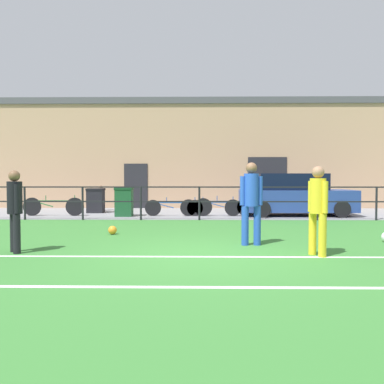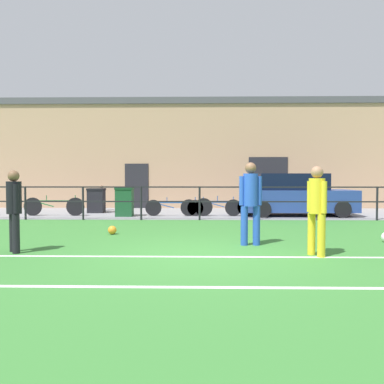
# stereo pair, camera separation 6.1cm
# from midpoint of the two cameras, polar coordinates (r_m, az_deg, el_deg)

# --- Properties ---
(ground) EXTENTS (60.00, 44.00, 0.04)m
(ground) POSITION_cam_midpoint_polar(r_m,az_deg,el_deg) (7.57, 1.24, -9.14)
(ground) COLOR #387A33
(field_line_touchline) EXTENTS (36.00, 0.11, 0.00)m
(field_line_touchline) POSITION_cam_midpoint_polar(r_m,az_deg,el_deg) (7.33, 1.24, -9.33)
(field_line_touchline) COLOR white
(field_line_touchline) RESTS_ON ground
(field_line_hash) EXTENTS (36.00, 0.11, 0.00)m
(field_line_hash) POSITION_cam_midpoint_polar(r_m,az_deg,el_deg) (5.37, 1.25, -13.59)
(field_line_hash) COLOR white
(field_line_hash) RESTS_ON ground
(pavement_strip) EXTENTS (48.00, 5.00, 0.02)m
(pavement_strip) POSITION_cam_midpoint_polar(r_m,az_deg,el_deg) (15.99, 1.23, -3.07)
(pavement_strip) COLOR gray
(pavement_strip) RESTS_ON ground
(perimeter_fence) EXTENTS (36.07, 0.07, 1.15)m
(perimeter_fence) POSITION_cam_midpoint_polar(r_m,az_deg,el_deg) (13.44, 1.23, -0.90)
(perimeter_fence) COLOR black
(perimeter_fence) RESTS_ON ground
(clubhouse_facade) EXTENTS (28.00, 2.56, 5.18)m
(clubhouse_facade) POSITION_cam_midpoint_polar(r_m,az_deg,el_deg) (19.65, 1.23, 5.46)
(clubhouse_facade) COLOR tan
(clubhouse_facade) RESTS_ON ground
(player_goalkeeper) EXTENTS (0.31, 0.37, 1.59)m
(player_goalkeeper) POSITION_cam_midpoint_polar(r_m,az_deg,el_deg) (8.35, -24.12, -1.86)
(player_goalkeeper) COLOR black
(player_goalkeeper) RESTS_ON ground
(player_striker) EXTENTS (0.49, 0.31, 1.78)m
(player_striker) POSITION_cam_midpoint_polar(r_m,az_deg,el_deg) (8.54, 8.65, -0.91)
(player_striker) COLOR blue
(player_striker) RESTS_ON ground
(player_winger) EXTENTS (0.29, 0.41, 1.66)m
(player_winger) POSITION_cam_midpoint_polar(r_m,az_deg,el_deg) (7.65, 17.78, -1.81)
(player_winger) COLOR gold
(player_winger) RESTS_ON ground
(soccer_ball_match) EXTENTS (0.22, 0.22, 0.22)m
(soccer_ball_match) POSITION_cam_midpoint_polar(r_m,az_deg,el_deg) (10.33, -11.28, -5.41)
(soccer_ball_match) COLOR orange
(soccer_ball_match) RESTS_ON ground
(spectator_child) EXTENTS (0.28, 0.19, 1.09)m
(spectator_child) POSITION_cam_midpoint_polar(r_m,az_deg,el_deg) (17.51, -12.81, -0.60)
(spectator_child) COLOR #232D4C
(spectator_child) RESTS_ON pavement_strip
(parked_car_red) EXTENTS (4.17, 1.87, 1.58)m
(parked_car_red) POSITION_cam_midpoint_polar(r_m,az_deg,el_deg) (15.40, 14.80, -0.51)
(parked_car_red) COLOR #28428E
(parked_car_red) RESTS_ON pavement_strip
(bicycle_parked_0) EXTENTS (2.17, 0.04, 0.71)m
(bicycle_parked_0) POSITION_cam_midpoint_polar(r_m,az_deg,el_deg) (14.69, -2.47, -2.25)
(bicycle_parked_0) COLOR black
(bicycle_parked_0) RESTS_ON pavement_strip
(bicycle_parked_2) EXTENTS (2.25, 0.04, 0.76)m
(bicycle_parked_2) POSITION_cam_midpoint_polar(r_m,az_deg,el_deg) (14.69, 4.88, -2.13)
(bicycle_parked_2) COLOR black
(bicycle_parked_2) RESTS_ON pavement_strip
(bicycle_parked_3) EXTENTS (2.27, 0.04, 0.72)m
(bicycle_parked_3) POSITION_cam_midpoint_polar(r_m,az_deg,el_deg) (14.67, 2.87, -2.22)
(bicycle_parked_3) COLOR black
(bicycle_parked_3) RESTS_ON pavement_strip
(bicycle_parked_4) EXTENTS (2.29, 0.04, 0.77)m
(bicycle_parked_4) POSITION_cam_midpoint_polar(r_m,az_deg,el_deg) (15.64, -19.21, -1.96)
(bicycle_parked_4) COLOR black
(bicycle_parked_4) RESTS_ON pavement_strip
(trash_bin_0) EXTENTS (0.68, 0.57, 0.99)m
(trash_bin_0) POSITION_cam_midpoint_polar(r_m,az_deg,el_deg) (16.53, -13.55, -1.18)
(trash_bin_0) COLOR black
(trash_bin_0) RESTS_ON pavement_strip
(trash_bin_1) EXTENTS (0.64, 0.55, 1.07)m
(trash_bin_1) POSITION_cam_midpoint_polar(r_m,az_deg,el_deg) (14.78, -9.61, -1.39)
(trash_bin_1) COLOR #194C28
(trash_bin_1) RESTS_ON pavement_strip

